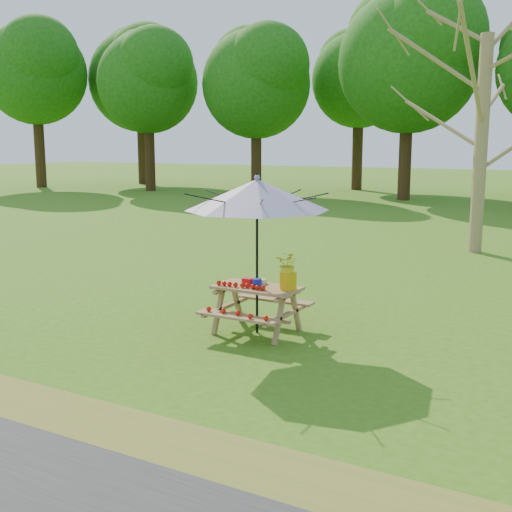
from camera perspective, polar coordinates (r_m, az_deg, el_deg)
The scene contains 7 objects.
ground at distance 9.48m, azimuth -10.84°, elevation -6.39°, with size 120.00×120.00×0.00m, color #396914.
treeline at distance 30.00m, azimuth 18.58°, elevation 19.83°, with size 60.00×12.00×16.00m, color #1A510E, non-canonical shape.
picnic_table at distance 9.06m, azimuth 0.08°, elevation -4.83°, with size 1.20×1.32×0.67m.
patio_umbrella at distance 8.78m, azimuth 0.09°, elevation 5.45°, with size 2.36×2.36×2.25m.
produce_bins at distance 8.99m, azimuth -0.10°, elevation -2.35°, with size 0.34×0.38×0.13m.
tomatoes_row at distance 8.89m, azimuth -1.32°, elevation -2.61°, with size 0.77×0.13×0.07m, color red, non-canonical shape.
flower_bucket at distance 8.75m, azimuth 2.88°, elevation -1.18°, with size 0.33×0.28×0.53m.
Camera 1 is at (5.91, -6.92, 2.66)m, focal length 45.00 mm.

